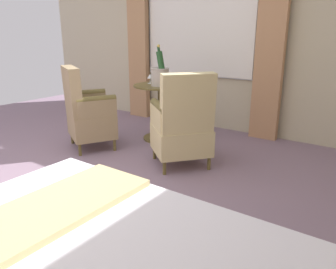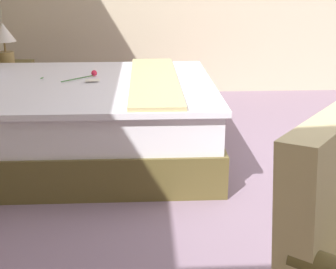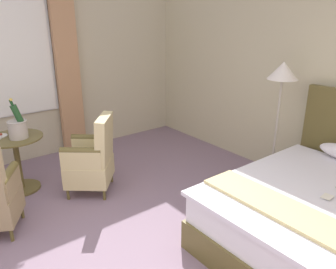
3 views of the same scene
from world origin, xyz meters
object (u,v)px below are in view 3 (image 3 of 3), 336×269
at_px(bed, 330,216).
at_px(armchair_by_window, 93,159).
at_px(wine_glass_near_bucket, 22,125).
at_px(side_table_round, 18,160).
at_px(champagne_bucket, 18,127).
at_px(floor_lamp_brass, 282,82).

height_order(bed, armchair_by_window, bed).
bearing_deg(wine_glass_near_bucket, side_table_round, -49.75).
bearing_deg(side_table_round, champagne_bucket, 34.75).
xyz_separation_m(side_table_round, wine_glass_near_bucket, (-0.12, 0.15, 0.41)).
height_order(wine_glass_near_bucket, armchair_by_window, armchair_by_window).
distance_m(floor_lamp_brass, champagne_bucket, 3.23).
bearing_deg(floor_lamp_brass, side_table_round, -125.34).
distance_m(floor_lamp_brass, wine_glass_near_bucket, 3.28).
height_order(bed, champagne_bucket, bed).
xyz_separation_m(bed, champagne_bucket, (-2.93, -1.95, 0.52)).
distance_m(bed, floor_lamp_brass, 1.66).
distance_m(bed, armchair_by_window, 2.71).
bearing_deg(side_table_round, bed, 33.62).
height_order(bed, wine_glass_near_bucket, bed).
bearing_deg(bed, champagne_bucket, -146.41).
bearing_deg(armchair_by_window, floor_lamp_brass, 56.43).
xyz_separation_m(champagne_bucket, wine_glass_near_bucket, (-0.20, 0.10, -0.04)).
height_order(champagne_bucket, wine_glass_near_bucket, champagne_bucket).
distance_m(side_table_round, champagne_bucket, 0.45).
bearing_deg(armchair_by_window, bed, 27.77).
relative_size(champagne_bucket, wine_glass_near_bucket, 3.49).
height_order(floor_lamp_brass, wine_glass_near_bucket, floor_lamp_brass).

